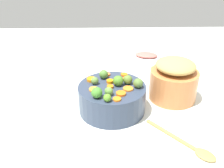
{
  "coord_description": "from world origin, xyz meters",
  "views": [
    {
      "loc": [
        0.82,
        -0.02,
        0.59
      ],
      "look_at": [
        -0.01,
        0.01,
        0.14
      ],
      "focal_mm": 39.75,
      "sensor_mm": 36.0,
      "label": 1
    }
  ],
  "objects_px": {
    "metal_pot": "(173,85)",
    "serving_bowl_carrots": "(112,98)",
    "ham_plate": "(143,58)",
    "wooden_spoon": "(192,147)"
  },
  "relations": [
    {
      "from": "metal_pot",
      "to": "wooden_spoon",
      "type": "bearing_deg",
      "value": -1.34
    },
    {
      "from": "wooden_spoon",
      "to": "ham_plate",
      "type": "relative_size",
      "value": 0.82
    },
    {
      "from": "metal_pot",
      "to": "ham_plate",
      "type": "distance_m",
      "value": 0.44
    },
    {
      "from": "serving_bowl_carrots",
      "to": "wooden_spoon",
      "type": "bearing_deg",
      "value": 47.68
    },
    {
      "from": "wooden_spoon",
      "to": "ham_plate",
      "type": "xyz_separation_m",
      "value": [
        -0.75,
        -0.06,
        0.0
      ]
    },
    {
      "from": "metal_pot",
      "to": "wooden_spoon",
      "type": "height_order",
      "value": "metal_pot"
    },
    {
      "from": "serving_bowl_carrots",
      "to": "ham_plate",
      "type": "bearing_deg",
      "value": 159.02
    },
    {
      "from": "metal_pot",
      "to": "serving_bowl_carrots",
      "type": "bearing_deg",
      "value": -72.19
    },
    {
      "from": "serving_bowl_carrots",
      "to": "wooden_spoon",
      "type": "height_order",
      "value": "serving_bowl_carrots"
    },
    {
      "from": "metal_pot",
      "to": "wooden_spoon",
      "type": "xyz_separation_m",
      "value": [
        0.32,
        -0.01,
        -0.06
      ]
    }
  ]
}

